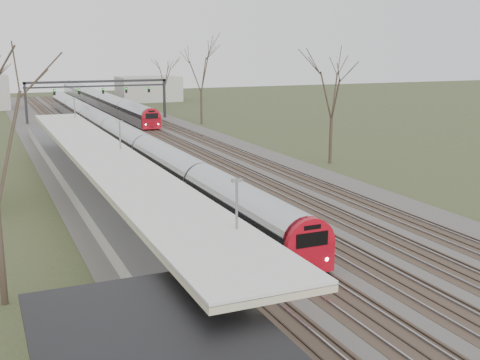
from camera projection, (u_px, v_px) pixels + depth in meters
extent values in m
cube|color=#474442|center=(151.00, 152.00, 63.44)|extent=(24.00, 160.00, 0.10)
cube|color=#4C3828|center=(93.00, 156.00, 61.09)|extent=(2.60, 160.00, 0.06)
cube|color=gray|center=(86.00, 155.00, 60.80)|extent=(0.07, 160.00, 0.12)
cube|color=gray|center=(100.00, 154.00, 61.36)|extent=(0.07, 160.00, 0.12)
cube|color=#4C3828|center=(127.00, 153.00, 62.46)|extent=(2.60, 160.00, 0.06)
cube|color=gray|center=(120.00, 153.00, 62.16)|extent=(0.07, 160.00, 0.12)
cube|color=gray|center=(134.00, 152.00, 62.72)|extent=(0.07, 160.00, 0.12)
cube|color=#4C3828|center=(160.00, 151.00, 63.83)|extent=(2.60, 160.00, 0.06)
cube|color=gray|center=(153.00, 151.00, 63.53)|extent=(0.07, 160.00, 0.12)
cube|color=gray|center=(166.00, 150.00, 64.09)|extent=(0.07, 160.00, 0.12)
cube|color=#4C3828|center=(191.00, 149.00, 65.19)|extent=(2.60, 160.00, 0.06)
cube|color=gray|center=(185.00, 149.00, 64.90)|extent=(0.07, 160.00, 0.12)
cube|color=gray|center=(197.00, 148.00, 65.46)|extent=(0.07, 160.00, 0.12)
cube|color=#4C3828|center=(221.00, 147.00, 66.56)|extent=(2.60, 160.00, 0.06)
cube|color=gray|center=(215.00, 146.00, 66.26)|extent=(0.07, 160.00, 0.12)
cube|color=gray|center=(227.00, 146.00, 66.82)|extent=(0.07, 160.00, 0.12)
cube|color=#9E9B93|center=(94.00, 191.00, 44.15)|extent=(3.50, 69.00, 1.00)
cylinder|color=slate|center=(247.00, 316.00, 19.11)|extent=(0.14, 0.14, 3.00)
cylinder|color=slate|center=(172.00, 243.00, 26.27)|extent=(0.14, 0.14, 3.00)
cylinder|color=slate|center=(130.00, 201.00, 33.43)|extent=(0.14, 0.14, 3.00)
cylinder|color=slate|center=(102.00, 174.00, 40.59)|extent=(0.14, 0.14, 3.00)
cylinder|color=slate|center=(82.00, 155.00, 47.75)|extent=(0.14, 0.14, 3.00)
cylinder|color=slate|center=(68.00, 141.00, 54.91)|extent=(0.14, 0.14, 3.00)
cube|color=silver|center=(104.00, 154.00, 39.36)|extent=(4.10, 50.00, 0.12)
cube|color=#C1BA95|center=(104.00, 156.00, 39.39)|extent=(4.10, 50.00, 0.25)
cube|color=black|center=(26.00, 104.00, 85.75)|extent=(0.35, 0.35, 6.00)
cube|color=black|center=(164.00, 99.00, 93.75)|extent=(0.35, 0.35, 6.00)
cube|color=black|center=(97.00, 81.00, 89.13)|extent=(21.00, 0.35, 0.35)
cube|color=black|center=(97.00, 86.00, 89.28)|extent=(21.00, 0.25, 0.25)
cube|color=black|center=(54.00, 92.00, 86.81)|extent=(0.32, 0.22, 0.85)
sphere|color=#0CFF19|center=(54.00, 91.00, 86.63)|extent=(0.16, 0.16, 0.16)
cube|color=black|center=(79.00, 92.00, 88.18)|extent=(0.32, 0.22, 0.85)
sphere|color=#0CFF19|center=(79.00, 90.00, 88.00)|extent=(0.16, 0.16, 0.16)
cube|color=black|center=(103.00, 91.00, 89.54)|extent=(0.32, 0.22, 0.85)
sphere|color=#0CFF19|center=(103.00, 89.00, 89.36)|extent=(0.16, 0.16, 0.16)
cube|color=black|center=(126.00, 90.00, 90.91)|extent=(0.32, 0.22, 0.85)
sphere|color=#0CFF19|center=(126.00, 89.00, 90.73)|extent=(0.16, 0.16, 0.16)
cube|color=black|center=(149.00, 90.00, 92.27)|extent=(0.32, 0.22, 0.85)
sphere|color=#0CFF19|center=(149.00, 88.00, 92.10)|extent=(0.16, 0.16, 0.16)
cylinder|color=#2D231C|center=(1.00, 256.00, 25.40)|extent=(0.30, 0.30, 4.50)
cylinder|color=#2D231C|center=(331.00, 140.00, 56.80)|extent=(0.30, 0.30, 4.50)
cube|color=#ABAEB6|center=(112.00, 134.00, 68.78)|extent=(2.55, 90.00, 1.60)
cylinder|color=#ABAEB6|center=(112.00, 129.00, 68.64)|extent=(2.60, 89.70, 2.60)
cube|color=black|center=(112.00, 128.00, 68.61)|extent=(2.62, 89.40, 0.55)
cube|color=#A00916|center=(309.00, 258.00, 28.60)|extent=(2.55, 0.50, 1.50)
cylinder|color=#A00916|center=(309.00, 244.00, 28.50)|extent=(2.60, 0.60, 2.60)
cube|color=black|center=(312.00, 239.00, 28.19)|extent=(1.70, 0.12, 0.70)
sphere|color=white|center=(295.00, 264.00, 28.11)|extent=(0.22, 0.22, 0.22)
sphere|color=white|center=(326.00, 259.00, 28.78)|extent=(0.22, 0.22, 0.22)
cube|color=black|center=(112.00, 142.00, 68.98)|extent=(1.80, 89.00, 0.35)
cube|color=#ABAEB6|center=(98.00, 100.00, 112.70)|extent=(2.55, 75.00, 1.60)
cylinder|color=#ABAEB6|center=(98.00, 97.00, 112.56)|extent=(2.60, 74.70, 2.60)
cube|color=black|center=(98.00, 96.00, 112.54)|extent=(2.62, 74.40, 0.55)
cube|color=#A00916|center=(151.00, 123.00, 79.24)|extent=(2.55, 0.50, 1.50)
cylinder|color=#A00916|center=(151.00, 118.00, 79.13)|extent=(2.60, 0.60, 2.60)
cube|color=black|center=(152.00, 116.00, 78.82)|extent=(1.70, 0.12, 0.70)
sphere|color=white|center=(146.00, 125.00, 78.75)|extent=(0.22, 0.22, 0.22)
sphere|color=white|center=(158.00, 124.00, 79.41)|extent=(0.22, 0.22, 0.22)
cube|color=black|center=(98.00, 105.00, 112.90)|extent=(1.80, 74.00, 0.35)
imported|color=#315360|center=(225.00, 318.00, 20.26)|extent=(0.54, 0.74, 1.90)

